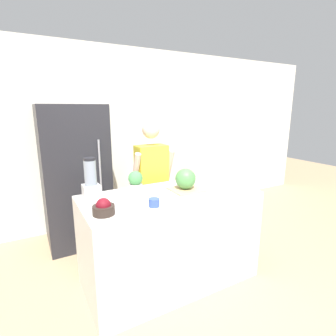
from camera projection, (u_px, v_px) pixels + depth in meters
name	position (u px, v px, depth m)	size (l,w,h in m)	color
ground_plane	(191.00, 303.00, 2.40)	(14.00, 14.00, 0.00)	tan
wall_back	(113.00, 138.00, 3.92)	(8.00, 0.06, 2.60)	silver
counter_island	(170.00, 238.00, 2.63)	(1.68, 0.80, 0.93)	beige
refrigerator	(75.00, 176.00, 3.35)	(0.77, 0.76, 1.78)	#232328
person	(152.00, 185.00, 3.20)	(0.51, 0.26, 1.59)	#4C608C
cutting_board	(187.00, 189.00, 2.64)	(0.32, 0.29, 0.01)	tan
watermelon	(186.00, 179.00, 2.63)	(0.21, 0.21, 0.21)	#4C8C47
bowl_cherries	(104.00, 208.00, 2.04)	(0.17, 0.17, 0.13)	#2D231E
bowl_cream	(136.00, 205.00, 2.12)	(0.14, 0.14, 0.12)	white
bowl_small_blue	(154.00, 203.00, 2.20)	(0.09, 0.09, 0.07)	#334C9E
blender	(91.00, 181.00, 2.40)	(0.15, 0.15, 0.37)	#B7B7BC
potted_plant	(135.00, 181.00, 2.59)	(0.14, 0.14, 0.21)	beige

